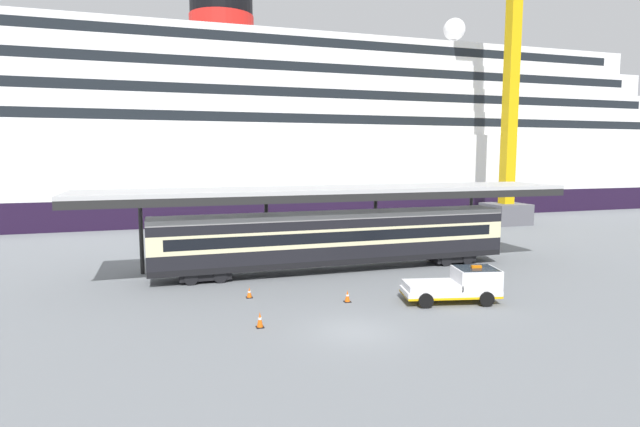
{
  "coord_description": "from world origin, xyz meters",
  "views": [
    {
      "loc": [
        -8.27,
        -20.94,
        8.06
      ],
      "look_at": [
        0.98,
        8.34,
        4.5
      ],
      "focal_mm": 28.43,
      "sensor_mm": 36.0,
      "label": 1
    }
  ],
  "objects_px": {
    "train_carriage": "(336,238)",
    "traffic_cone_mid": "(260,320)",
    "traffic_cone_far": "(347,296)",
    "dockside_crane": "(518,66)",
    "cruise_ship": "(122,134)",
    "traffic_cone_near": "(249,293)",
    "service_truck": "(459,284)"
  },
  "relations": [
    {
      "from": "train_carriage",
      "to": "traffic_cone_mid",
      "type": "height_order",
      "value": "train_carriage"
    },
    {
      "from": "train_carriage",
      "to": "traffic_cone_mid",
      "type": "relative_size",
      "value": 32.87
    },
    {
      "from": "traffic_cone_near",
      "to": "dockside_crane",
      "type": "bearing_deg",
      "value": 32.05
    },
    {
      "from": "service_truck",
      "to": "traffic_cone_near",
      "type": "distance_m",
      "value": 11.74
    },
    {
      "from": "cruise_ship",
      "to": "service_truck",
      "type": "relative_size",
      "value": 31.73
    },
    {
      "from": "cruise_ship",
      "to": "service_truck",
      "type": "distance_m",
      "value": 52.46
    },
    {
      "from": "traffic_cone_mid",
      "to": "traffic_cone_near",
      "type": "bearing_deg",
      "value": 85.92
    },
    {
      "from": "dockside_crane",
      "to": "train_carriage",
      "type": "bearing_deg",
      "value": -148.89
    },
    {
      "from": "traffic_cone_mid",
      "to": "traffic_cone_far",
      "type": "xyz_separation_m",
      "value": [
        5.38,
        2.65,
        -0.05
      ]
    },
    {
      "from": "cruise_ship",
      "to": "traffic_cone_mid",
      "type": "height_order",
      "value": "cruise_ship"
    },
    {
      "from": "cruise_ship",
      "to": "traffic_cone_near",
      "type": "relative_size",
      "value": 290.06
    },
    {
      "from": "traffic_cone_near",
      "to": "train_carriage",
      "type": "bearing_deg",
      "value": 35.61
    },
    {
      "from": "train_carriage",
      "to": "dockside_crane",
      "type": "xyz_separation_m",
      "value": [
        27.86,
        16.82,
        15.87
      ]
    },
    {
      "from": "service_truck",
      "to": "traffic_cone_mid",
      "type": "relative_size",
      "value": 7.24
    },
    {
      "from": "traffic_cone_far",
      "to": "dockside_crane",
      "type": "distance_m",
      "value": 42.35
    },
    {
      "from": "cruise_ship",
      "to": "traffic_cone_mid",
      "type": "xyz_separation_m",
      "value": [
        8.76,
        -48.37,
        -10.33
      ]
    },
    {
      "from": "train_carriage",
      "to": "traffic_cone_mid",
      "type": "xyz_separation_m",
      "value": [
        -7.3,
        -10.08,
        -1.94
      ]
    },
    {
      "from": "train_carriage",
      "to": "traffic_cone_near",
      "type": "height_order",
      "value": "train_carriage"
    },
    {
      "from": "cruise_ship",
      "to": "train_carriage",
      "type": "xyz_separation_m",
      "value": [
        16.06,
        -38.29,
        -8.39
      ]
    },
    {
      "from": "cruise_ship",
      "to": "traffic_cone_far",
      "type": "xyz_separation_m",
      "value": [
        14.14,
        -45.72,
        -10.38
      ]
    },
    {
      "from": "service_truck",
      "to": "traffic_cone_mid",
      "type": "xyz_separation_m",
      "value": [
        -11.29,
        -0.87,
        -0.61
      ]
    },
    {
      "from": "train_carriage",
      "to": "traffic_cone_near",
      "type": "xyz_separation_m",
      "value": [
        -6.93,
        -4.96,
        -2.02
      ]
    },
    {
      "from": "train_carriage",
      "to": "service_truck",
      "type": "xyz_separation_m",
      "value": [
        3.99,
        -9.21,
        -1.32
      ]
    },
    {
      "from": "train_carriage",
      "to": "traffic_cone_far",
      "type": "height_order",
      "value": "train_carriage"
    },
    {
      "from": "cruise_ship",
      "to": "traffic_cone_mid",
      "type": "distance_m",
      "value": 50.23
    },
    {
      "from": "service_truck",
      "to": "traffic_cone_far",
      "type": "bearing_deg",
      "value": 163.27
    },
    {
      "from": "cruise_ship",
      "to": "traffic_cone_near",
      "type": "bearing_deg",
      "value": -78.09
    },
    {
      "from": "service_truck",
      "to": "traffic_cone_near",
      "type": "relative_size",
      "value": 9.14
    },
    {
      "from": "traffic_cone_near",
      "to": "traffic_cone_mid",
      "type": "height_order",
      "value": "traffic_cone_mid"
    },
    {
      "from": "traffic_cone_near",
      "to": "service_truck",
      "type": "bearing_deg",
      "value": -21.23
    },
    {
      "from": "cruise_ship",
      "to": "traffic_cone_far",
      "type": "height_order",
      "value": "cruise_ship"
    },
    {
      "from": "dockside_crane",
      "to": "service_truck",
      "type": "bearing_deg",
      "value": -132.53
    }
  ]
}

